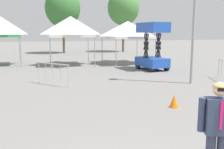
{
  "coord_description": "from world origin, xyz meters",
  "views": [
    {
      "loc": [
        -1.71,
        -2.74,
        2.56
      ],
      "look_at": [
        0.56,
        4.6,
        1.3
      ],
      "focal_mm": 41.62,
      "sensor_mm": 36.0,
      "label": 1
    }
  ],
  "objects_px": {
    "person_foreground": "(218,127)",
    "tree_behind_tents_right": "(123,8)",
    "canopy_tent_left_of_center": "(71,27)",
    "tree_behind_tents_center": "(63,8)",
    "crowd_barrier_near_person": "(53,70)",
    "traffic_cone_lot_center": "(174,101)",
    "canopy_tent_far_left": "(128,30)",
    "scissor_lift": "(152,55)"
  },
  "relations": [
    {
      "from": "traffic_cone_lot_center",
      "to": "tree_behind_tents_center",
      "type": "bearing_deg",
      "value": 91.94
    },
    {
      "from": "tree_behind_tents_center",
      "to": "crowd_barrier_near_person",
      "type": "distance_m",
      "value": 19.92
    },
    {
      "from": "scissor_lift",
      "to": "traffic_cone_lot_center",
      "type": "height_order",
      "value": "scissor_lift"
    },
    {
      "from": "tree_behind_tents_center",
      "to": "tree_behind_tents_right",
      "type": "relative_size",
      "value": 0.98
    },
    {
      "from": "canopy_tent_left_of_center",
      "to": "canopy_tent_far_left",
      "type": "relative_size",
      "value": 1.03
    },
    {
      "from": "tree_behind_tents_right",
      "to": "person_foreground",
      "type": "bearing_deg",
      "value": -106.68
    },
    {
      "from": "tree_behind_tents_center",
      "to": "traffic_cone_lot_center",
      "type": "bearing_deg",
      "value": -88.06
    },
    {
      "from": "canopy_tent_left_of_center",
      "to": "traffic_cone_lot_center",
      "type": "relative_size",
      "value": 8.28
    },
    {
      "from": "tree_behind_tents_center",
      "to": "traffic_cone_lot_center",
      "type": "distance_m",
      "value": 24.82
    },
    {
      "from": "canopy_tent_left_of_center",
      "to": "person_foreground",
      "type": "height_order",
      "value": "canopy_tent_left_of_center"
    },
    {
      "from": "canopy_tent_far_left",
      "to": "traffic_cone_lot_center",
      "type": "bearing_deg",
      "value": -103.34
    },
    {
      "from": "canopy_tent_left_of_center",
      "to": "crowd_barrier_near_person",
      "type": "height_order",
      "value": "canopy_tent_left_of_center"
    },
    {
      "from": "crowd_barrier_near_person",
      "to": "traffic_cone_lot_center",
      "type": "relative_size",
      "value": 3.65
    },
    {
      "from": "canopy_tent_far_left",
      "to": "person_foreground",
      "type": "distance_m",
      "value": 17.31
    },
    {
      "from": "canopy_tent_left_of_center",
      "to": "person_foreground",
      "type": "bearing_deg",
      "value": -90.38
    },
    {
      "from": "tree_behind_tents_right",
      "to": "crowd_barrier_near_person",
      "type": "height_order",
      "value": "tree_behind_tents_right"
    },
    {
      "from": "canopy_tent_left_of_center",
      "to": "crowd_barrier_near_person",
      "type": "relative_size",
      "value": 2.27
    },
    {
      "from": "traffic_cone_lot_center",
      "to": "crowd_barrier_near_person",
      "type": "bearing_deg",
      "value": 125.59
    },
    {
      "from": "canopy_tent_left_of_center",
      "to": "canopy_tent_far_left",
      "type": "distance_m",
      "value": 4.57
    },
    {
      "from": "scissor_lift",
      "to": "traffic_cone_lot_center",
      "type": "relative_size",
      "value": 7.01
    },
    {
      "from": "scissor_lift",
      "to": "crowd_barrier_near_person",
      "type": "relative_size",
      "value": 1.92
    },
    {
      "from": "person_foreground",
      "to": "canopy_tent_far_left",
      "type": "bearing_deg",
      "value": 74.28
    },
    {
      "from": "person_foreground",
      "to": "tree_behind_tents_right",
      "type": "xyz_separation_m",
      "value": [
        8.56,
        28.58,
        4.56
      ]
    },
    {
      "from": "canopy_tent_left_of_center",
      "to": "traffic_cone_lot_center",
      "type": "bearing_deg",
      "value": -82.67
    },
    {
      "from": "tree_behind_tents_right",
      "to": "crowd_barrier_near_person",
      "type": "xyz_separation_m",
      "value": [
        -10.46,
        -19.23,
        -4.84
      ]
    },
    {
      "from": "canopy_tent_left_of_center",
      "to": "tree_behind_tents_center",
      "type": "relative_size",
      "value": 0.49
    },
    {
      "from": "person_foreground",
      "to": "crowd_barrier_near_person",
      "type": "xyz_separation_m",
      "value": [
        -1.9,
        9.35,
        -0.28
      ]
    },
    {
      "from": "canopy_tent_left_of_center",
      "to": "scissor_lift",
      "type": "relative_size",
      "value": 1.18
    },
    {
      "from": "tree_behind_tents_center",
      "to": "traffic_cone_lot_center",
      "type": "relative_size",
      "value": 16.84
    },
    {
      "from": "tree_behind_tents_center",
      "to": "canopy_tent_left_of_center",
      "type": "bearing_deg",
      "value": -93.99
    },
    {
      "from": "canopy_tent_far_left",
      "to": "person_foreground",
      "type": "bearing_deg",
      "value": -105.72
    },
    {
      "from": "scissor_lift",
      "to": "tree_behind_tents_center",
      "type": "distance_m",
      "value": 16.93
    },
    {
      "from": "crowd_barrier_near_person",
      "to": "tree_behind_tents_right",
      "type": "bearing_deg",
      "value": 61.45
    },
    {
      "from": "tree_behind_tents_right",
      "to": "canopy_tent_left_of_center",
      "type": "bearing_deg",
      "value": -125.98
    },
    {
      "from": "tree_behind_tents_center",
      "to": "traffic_cone_lot_center",
      "type": "height_order",
      "value": "tree_behind_tents_center"
    },
    {
      "from": "scissor_lift",
      "to": "tree_behind_tents_center",
      "type": "height_order",
      "value": "tree_behind_tents_center"
    },
    {
      "from": "person_foreground",
      "to": "crowd_barrier_near_person",
      "type": "bearing_deg",
      "value": 101.47
    },
    {
      "from": "canopy_tent_far_left",
      "to": "scissor_lift",
      "type": "relative_size",
      "value": 1.15
    },
    {
      "from": "canopy_tent_left_of_center",
      "to": "tree_behind_tents_center",
      "type": "height_order",
      "value": "tree_behind_tents_center"
    },
    {
      "from": "canopy_tent_left_of_center",
      "to": "tree_behind_tents_right",
      "type": "relative_size",
      "value": 0.48
    },
    {
      "from": "tree_behind_tents_center",
      "to": "tree_behind_tents_right",
      "type": "bearing_deg",
      "value": 0.37
    },
    {
      "from": "person_foreground",
      "to": "tree_behind_tents_right",
      "type": "relative_size",
      "value": 0.23
    }
  ]
}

